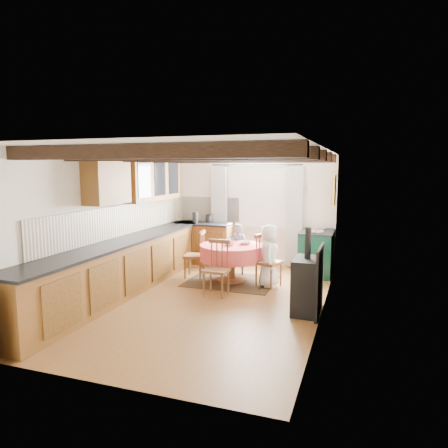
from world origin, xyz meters
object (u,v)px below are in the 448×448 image
at_px(dining_table, 231,263).
at_px(cup, 228,241).
at_px(chair_near, 216,268).
at_px(child_far, 238,249).
at_px(cast_iron_stove, 307,271).
at_px(aga_range, 317,252).
at_px(chair_right, 269,260).
at_px(child_right, 269,256).
at_px(chair_left, 194,254).

relative_size(dining_table, cup, 11.43).
bearing_deg(chair_near, child_far, 93.37).
height_order(chair_near, cup, chair_near).
bearing_deg(cast_iron_stove, aga_range, 92.72).
xyz_separation_m(chair_right, cast_iron_stove, (0.83, -1.15, 0.16)).
xyz_separation_m(dining_table, cup, (-0.08, 0.08, 0.40)).
xyz_separation_m(dining_table, chair_near, (0.02, -0.87, 0.11)).
height_order(chair_near, child_right, child_right).
height_order(chair_left, chair_right, chair_right).
height_order(chair_near, aga_range, chair_near).
distance_m(aga_range, child_right, 1.37).
bearing_deg(aga_range, chair_near, -126.10).
xyz_separation_m(chair_near, cup, (-0.10, 0.95, 0.29)).
bearing_deg(child_far, aga_range, -175.15).
distance_m(chair_right, cast_iron_stove, 1.43).
xyz_separation_m(cast_iron_stove, cup, (-1.65, 1.30, 0.12)).
bearing_deg(dining_table, cast_iron_stove, -37.93).
distance_m(cast_iron_stove, child_right, 1.42).
bearing_deg(child_right, cup, 69.18).
distance_m(dining_table, cup, 0.42).
height_order(chair_left, aga_range, chair_left).
relative_size(dining_table, chair_near, 1.26).
bearing_deg(cast_iron_stove, child_right, 125.71).
distance_m(dining_table, aga_range, 1.82).
bearing_deg(chair_left, child_far, 115.30).
distance_m(child_right, cup, 0.85).
distance_m(chair_left, child_right, 1.53).
height_order(dining_table, chair_right, chair_right).
relative_size(child_right, cup, 11.01).
xyz_separation_m(chair_left, aga_range, (2.24, 1.01, -0.01)).
bearing_deg(cup, cast_iron_stove, -38.32).
relative_size(chair_left, chair_right, 0.96).
bearing_deg(chair_near, cast_iron_stove, -11.83).
distance_m(chair_left, aga_range, 2.46).
bearing_deg(chair_right, chair_near, 157.29).
bearing_deg(aga_range, dining_table, -142.90).
relative_size(dining_table, chair_left, 1.27).
bearing_deg(chair_left, cup, 81.11).
distance_m(chair_right, aga_range, 1.37).
xyz_separation_m(chair_right, cup, (-0.81, 0.15, 0.28)).
xyz_separation_m(chair_right, child_right, (0.00, 0.01, 0.09)).
height_order(chair_left, cast_iron_stove, cast_iron_stove).
bearing_deg(dining_table, chair_near, -88.99).
xyz_separation_m(child_far, child_right, (0.78, -0.65, 0.05)).
height_order(child_right, cup, child_right).
relative_size(chair_near, chair_left, 1.01).
bearing_deg(chair_right, cast_iron_stove, -125.04).
xyz_separation_m(cast_iron_stove, child_far, (-1.61, 1.80, -0.12)).
bearing_deg(cup, aga_range, 33.49).
xyz_separation_m(chair_left, child_far, (0.74, 0.50, 0.05)).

